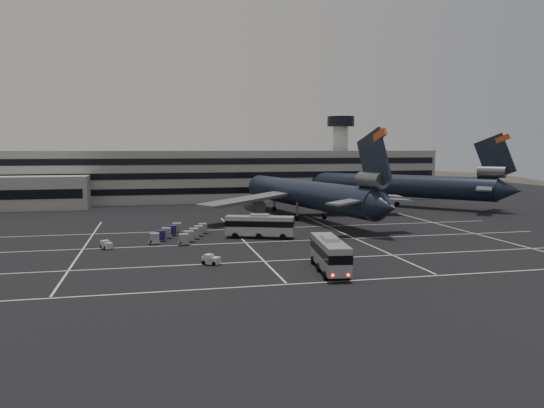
{
  "coord_description": "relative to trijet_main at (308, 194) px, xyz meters",
  "views": [
    {
      "loc": [
        -19.97,
        -76.03,
        14.58
      ],
      "look_at": [
        0.22,
        12.88,
        5.0
      ],
      "focal_mm": 35.0,
      "sensor_mm": 36.0,
      "label": 1
    }
  ],
  "objects": [
    {
      "name": "ground",
      "position": [
        -11.2,
        -28.19,
        -5.25
      ],
      "size": [
        260.0,
        260.0,
        0.0
      ],
      "primitive_type": "plane",
      "color": "black",
      "rests_on": "ground"
    },
    {
      "name": "lane_markings",
      "position": [
        -10.25,
        -27.47,
        -5.24
      ],
      "size": [
        90.0,
        55.62,
        0.01
      ],
      "color": "silver",
      "rests_on": "ground"
    },
    {
      "name": "terminal",
      "position": [
        -14.15,
        42.95,
        1.68
      ],
      "size": [
        125.0,
        26.0,
        24.0
      ],
      "color": "gray",
      "rests_on": "ground"
    },
    {
      "name": "hills",
      "position": [
        6.79,
        141.81,
        -17.32
      ],
      "size": [
        352.0,
        180.0,
        44.0
      ],
      "color": "#38332B",
      "rests_on": "ground"
    },
    {
      "name": "trijet_main",
      "position": [
        0.0,
        0.0,
        0.0
      ],
      "size": [
        46.32,
        57.23,
        18.08
      ],
      "rotation": [
        0.0,
        0.0,
        0.22
      ],
      "color": "black",
      "rests_on": "ground"
    },
    {
      "name": "trijet_far",
      "position": [
        30.03,
        18.36,
        0.18
      ],
      "size": [
        42.91,
        46.36,
        18.08
      ],
      "rotation": [
        0.0,
        0.0,
        0.73
      ],
      "color": "black",
      "rests_on": "ground"
    },
    {
      "name": "bus_near",
      "position": [
        -10.77,
        -45.37,
        -2.96
      ],
      "size": [
        4.25,
        12.08,
        4.18
      ],
      "rotation": [
        0.0,
        0.0,
        -0.13
      ],
      "color": "#969A9E",
      "rests_on": "ground"
    },
    {
      "name": "bus_far",
      "position": [
        -14.17,
        -20.41,
        -3.09
      ],
      "size": [
        11.4,
        6.23,
        3.95
      ],
      "rotation": [
        0.0,
        0.0,
        1.22
      ],
      "color": "#969A9E",
      "rests_on": "ground"
    },
    {
      "name": "tug_a",
      "position": [
        -37.82,
        -24.65,
        -4.66
      ],
      "size": [
        1.98,
        2.39,
        1.33
      ],
      "rotation": [
        0.0,
        0.0,
        0.42
      ],
      "color": "beige",
      "rests_on": "ground"
    },
    {
      "name": "tug_b",
      "position": [
        -24.03,
        -38.55,
        -4.64
      ],
      "size": [
        2.46,
        2.39,
        1.38
      ],
      "rotation": [
        0.0,
        0.0,
        0.84
      ],
      "color": "beige",
      "rests_on": "ground"
    },
    {
      "name": "uld_cluster",
      "position": [
        -26.91,
        -17.9,
        -4.42
      ],
      "size": [
        10.48,
        14.47,
        1.7
      ],
      "rotation": [
        0.0,
        0.0,
        -0.35
      ],
      "color": "#2D2D30",
      "rests_on": "ground"
    }
  ]
}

